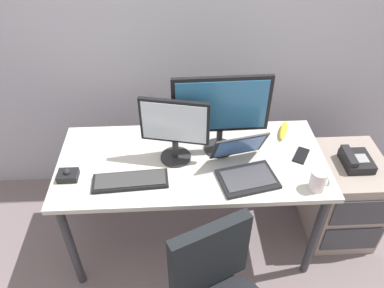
{
  "coord_description": "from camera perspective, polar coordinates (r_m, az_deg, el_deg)",
  "views": [
    {
      "loc": [
        -0.08,
        -1.62,
        2.22
      ],
      "look_at": [
        0.0,
        0.0,
        0.87
      ],
      "focal_mm": 35.01,
      "sensor_mm": 36.0,
      "label": 1
    }
  ],
  "objects": [
    {
      "name": "desk_phone",
      "position": [
        2.54,
        23.67,
        -2.3
      ],
      "size": [
        0.17,
        0.2,
        0.09
      ],
      "color": "black",
      "rests_on": "file_cabinet"
    },
    {
      "name": "monitor_main",
      "position": [
        2.1,
        4.46,
        5.34
      ],
      "size": [
        0.55,
        0.18,
        0.49
      ],
      "color": "#262628",
      "rests_on": "desk"
    },
    {
      "name": "ground_plane",
      "position": [
        2.76,
        0.0,
        -14.05
      ],
      "size": [
        8.0,
        8.0,
        0.0
      ],
      "primitive_type": "plane",
      "color": "slate"
    },
    {
      "name": "banana",
      "position": [
        2.45,
        13.76,
        2.04
      ],
      "size": [
        0.11,
        0.19,
        0.04
      ],
      "primitive_type": "ellipsoid",
      "rotation": [
        0.0,
        0.0,
        1.19
      ],
      "color": "yellow",
      "rests_on": "desk"
    },
    {
      "name": "keyboard",
      "position": [
        2.08,
        -9.35,
        -5.55
      ],
      "size": [
        0.42,
        0.16,
        0.03
      ],
      "color": "black",
      "rests_on": "desk"
    },
    {
      "name": "coffee_mug",
      "position": [
        2.1,
        18.71,
        -5.26
      ],
      "size": [
        0.09,
        0.08,
        0.12
      ],
      "color": "silver",
      "rests_on": "desk"
    },
    {
      "name": "back_wall",
      "position": [
        2.47,
        -0.89,
        20.26
      ],
      "size": [
        6.0,
        0.1,
        2.8
      ],
      "primitive_type": "cube",
      "color": "#A4A3B1",
      "rests_on": "ground"
    },
    {
      "name": "file_cabinet",
      "position": [
        2.78,
        21.86,
        -7.37
      ],
      "size": [
        0.42,
        0.53,
        0.62
      ],
      "color": "gray",
      "rests_on": "ground"
    },
    {
      "name": "cell_phone",
      "position": [
        2.31,
        16.3,
        -1.7
      ],
      "size": [
        0.13,
        0.16,
        0.01
      ],
      "primitive_type": "cube",
      "rotation": [
        0.0,
        0.0,
        -0.54
      ],
      "color": "black",
      "rests_on": "desk"
    },
    {
      "name": "desk",
      "position": [
        2.25,
        0.0,
        -3.96
      ],
      "size": [
        1.57,
        0.7,
        0.75
      ],
      "color": "beige",
      "rests_on": "ground"
    },
    {
      "name": "laptop",
      "position": [
        2.1,
        7.98,
        -3.44
      ],
      "size": [
        0.37,
        0.38,
        0.22
      ],
      "color": "black",
      "rests_on": "desk"
    },
    {
      "name": "trackball_mouse",
      "position": [
        2.18,
        -18.39,
        -4.52
      ],
      "size": [
        0.11,
        0.09,
        0.07
      ],
      "color": "black",
      "rests_on": "desk"
    },
    {
      "name": "monitor_side",
      "position": [
        2.06,
        -2.67,
        2.6
      ],
      "size": [
        0.38,
        0.18,
        0.4
      ],
      "color": "#262628",
      "rests_on": "desk"
    }
  ]
}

